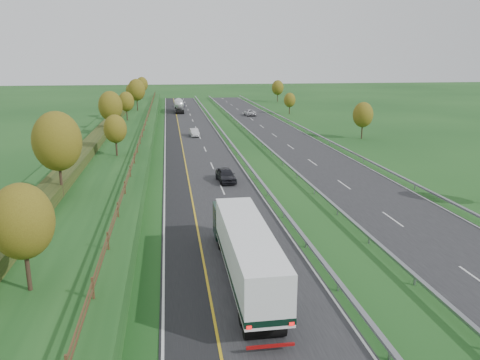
# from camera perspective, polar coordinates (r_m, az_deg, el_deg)

# --- Properties ---
(ground) EXTENTS (400.00, 400.00, 0.00)m
(ground) POSITION_cam_1_polar(r_m,az_deg,el_deg) (71.67, 1.36, 3.31)
(ground) COLOR #174218
(ground) RESTS_ON ground
(near_carriageway) EXTENTS (10.50, 200.00, 0.04)m
(near_carriageway) POSITION_cam_1_polar(r_m,az_deg,el_deg) (75.63, -5.29, 3.86)
(near_carriageway) COLOR black
(near_carriageway) RESTS_ON ground
(far_carriageway) EXTENTS (10.50, 200.00, 0.04)m
(far_carriageway) POSITION_cam_1_polar(r_m,az_deg,el_deg) (78.32, 6.87, 4.19)
(far_carriageway) COLOR black
(far_carriageway) RESTS_ON ground
(hard_shoulder) EXTENTS (3.00, 200.00, 0.04)m
(hard_shoulder) POSITION_cam_1_polar(r_m,az_deg,el_deg) (75.50, -8.14, 3.76)
(hard_shoulder) COLOR black
(hard_shoulder) RESTS_ON ground
(lane_markings) EXTENTS (26.75, 200.00, 0.01)m
(lane_markings) POSITION_cam_1_polar(r_m,az_deg,el_deg) (76.14, -0.46, 4.02)
(lane_markings) COLOR silver
(lane_markings) RESTS_ON near_carriageway
(embankment_left) EXTENTS (12.00, 200.00, 2.00)m
(embankment_left) POSITION_cam_1_polar(r_m,az_deg,el_deg) (75.82, -15.19, 4.19)
(embankment_left) COLOR #174218
(embankment_left) RESTS_ON ground
(hedge_left) EXTENTS (2.20, 180.00, 1.10)m
(hedge_left) POSITION_cam_1_polar(r_m,az_deg,el_deg) (75.83, -16.77, 5.27)
(hedge_left) COLOR #253415
(hedge_left) RESTS_ON embankment_left
(fence_left) EXTENTS (0.12, 189.06, 1.20)m
(fence_left) POSITION_cam_1_polar(r_m,az_deg,el_deg) (74.76, -11.87, 5.59)
(fence_left) COLOR #422B19
(fence_left) RESTS_ON embankment_left
(median_barrier_near) EXTENTS (0.32, 200.00, 0.71)m
(median_barrier_near) POSITION_cam_1_polar(r_m,az_deg,el_deg) (76.06, -1.00, 4.44)
(median_barrier_near) COLOR gray
(median_barrier_near) RESTS_ON ground
(median_barrier_far) EXTENTS (0.32, 200.00, 0.71)m
(median_barrier_far) POSITION_cam_1_polar(r_m,az_deg,el_deg) (76.90, 2.78, 4.53)
(median_barrier_far) COLOR gray
(median_barrier_far) RESTS_ON ground
(outer_barrier_far) EXTENTS (0.32, 200.00, 0.71)m
(outer_barrier_far) POSITION_cam_1_polar(r_m,az_deg,el_deg) (79.96, 10.91, 4.68)
(outer_barrier_far) COLOR gray
(outer_barrier_far) RESTS_ON ground
(trees_left) EXTENTS (6.64, 164.30, 7.66)m
(trees_left) POSITION_cam_1_polar(r_m,az_deg,el_deg) (71.72, -15.47, 7.95)
(trees_left) COLOR #2D2116
(trees_left) RESTS_ON embankment_left
(trees_far) EXTENTS (8.45, 118.60, 7.12)m
(trees_far) POSITION_cam_1_polar(r_m,az_deg,el_deg) (109.33, 9.64, 9.26)
(trees_far) COLOR #2D2116
(trees_far) RESTS_ON ground
(box_lorry) EXTENTS (2.58, 16.28, 4.06)m
(box_lorry) POSITION_cam_1_polar(r_m,az_deg,el_deg) (29.92, 0.61, -8.40)
(box_lorry) COLOR black
(box_lorry) RESTS_ON near_carriageway
(road_tanker) EXTENTS (2.40, 11.22, 3.46)m
(road_tanker) POSITION_cam_1_polar(r_m,az_deg,el_deg) (128.68, -7.45, 9.05)
(road_tanker) COLOR silver
(road_tanker) RESTS_ON near_carriageway
(car_dark_near) EXTENTS (2.26, 4.86, 1.61)m
(car_dark_near) POSITION_cam_1_polar(r_m,az_deg,el_deg) (54.60, -1.75, 0.63)
(car_dark_near) COLOR black
(car_dark_near) RESTS_ON near_carriageway
(car_silver_mid) EXTENTS (1.85, 4.36, 1.40)m
(car_silver_mid) POSITION_cam_1_polar(r_m,az_deg,el_deg) (87.57, -5.60, 5.80)
(car_silver_mid) COLOR silver
(car_silver_mid) RESTS_ON near_carriageway
(car_small_far) EXTENTS (2.77, 5.55, 1.55)m
(car_small_far) POSITION_cam_1_polar(r_m,az_deg,el_deg) (140.93, -7.29, 9.10)
(car_small_far) COLOR #121239
(car_small_far) RESTS_ON near_carriageway
(car_oncoming) EXTENTS (2.61, 5.40, 1.48)m
(car_oncoming) POSITION_cam_1_polar(r_m,az_deg,el_deg) (119.49, 1.20, 8.22)
(car_oncoming) COLOR silver
(car_oncoming) RESTS_ON far_carriageway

